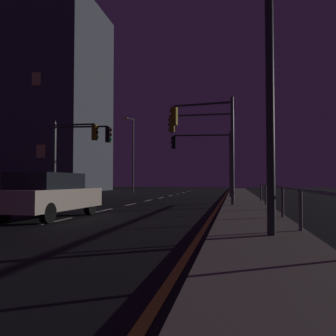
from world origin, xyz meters
TOP-DOWN VIEW (x-y plane):
  - ground_plane at (0.00, 17.50)m, footprint 112.00×112.00m
  - sidewalk_right at (6.20, 17.50)m, footprint 2.21×77.00m
  - lane_markings_center at (0.00, 21.00)m, footprint 0.14×50.00m
  - lane_edge_line at (4.84, 22.50)m, footprint 0.14×53.00m
  - car at (-0.66, 9.70)m, footprint 2.04×4.49m
  - traffic_light_mid_left at (3.33, 24.47)m, footprint 4.51×0.70m
  - traffic_light_far_right at (-4.25, 18.69)m, footprint 2.99×0.35m
  - traffic_light_near_right at (3.88, 19.31)m, footprint 3.98×0.34m
  - traffic_light_far_center at (-3.87, 18.89)m, footprint 3.75×0.59m
  - traffic_light_mid_right at (4.18, 16.08)m, footprint 3.30×0.64m
  - street_lamp_far_end at (6.82, 6.38)m, footprint 2.51×0.42m
  - street_lamp_across_street at (-5.50, 35.32)m, footprint 0.79×1.75m
  - barrier_fence at (7.16, 8.70)m, footprint 0.09×21.50m
  - building_distant at (-21.41, 40.55)m, footprint 18.97×12.81m

SIDE VIEW (x-z plane):
  - ground_plane at x=0.00m, z-range 0.00..0.00m
  - lane_edge_line at x=4.84m, z-range 0.00..0.01m
  - lane_markings_center at x=0.00m, z-range 0.00..0.01m
  - sidewalk_right at x=6.20m, z-range 0.00..0.14m
  - car at x=-0.66m, z-range 0.04..1.61m
  - barrier_fence at x=7.16m, z-range 0.39..1.37m
  - traffic_light_far_center at x=-3.87m, z-range 1.02..5.99m
  - traffic_light_far_right at x=-4.25m, z-range 1.00..6.08m
  - traffic_light_mid_left at x=3.33m, z-range 1.17..6.02m
  - traffic_light_mid_right at x=4.18m, z-range 1.19..6.51m
  - traffic_light_near_right at x=3.88m, z-range 1.24..6.64m
  - street_lamp_far_end at x=6.82m, z-range 0.93..8.59m
  - street_lamp_across_street at x=-5.50m, z-range 0.75..9.08m
  - building_distant at x=-21.41m, z-range 0.00..24.61m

